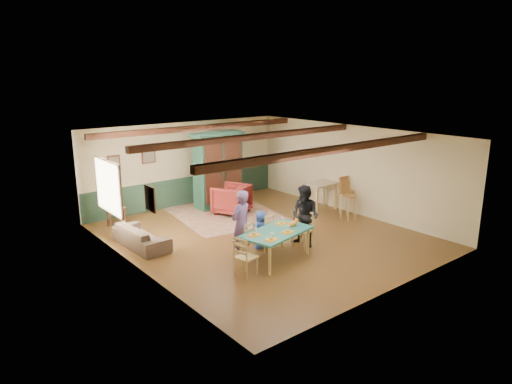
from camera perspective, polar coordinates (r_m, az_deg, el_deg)
floor at (r=12.19m, az=1.00°, el=-5.51°), size 8.00×8.00×0.00m
wall_back at (r=15.03m, az=-8.77°, el=3.52°), size 7.00×0.02×2.70m
wall_left at (r=10.01m, az=-14.60°, el=-2.36°), size 0.02×8.00×2.70m
wall_right at (r=14.24m, az=11.95°, el=2.76°), size 0.02×8.00×2.70m
ceiling at (r=11.55m, az=1.06°, el=7.18°), size 7.00×8.00×0.02m
wainscot_back at (r=15.20m, az=-8.60°, el=0.17°), size 6.95×0.03×0.90m
ceiling_beam_front at (r=9.92m, az=9.60°, el=5.23°), size 6.95×0.16×0.16m
ceiling_beam_mid at (r=11.87m, az=-0.19°, el=6.94°), size 6.95×0.16×0.16m
ceiling_beam_back at (r=13.99m, az=-6.89°, el=7.99°), size 6.95×0.16×0.16m
window_left at (r=11.50m, az=-18.03°, el=0.60°), size 0.06×1.60×1.30m
picture_left_wall at (r=9.39m, az=-13.08°, el=-0.84°), size 0.04×0.42×0.52m
picture_back_a at (r=14.33m, az=-13.29°, el=4.59°), size 0.45×0.04×0.55m
picture_back_b at (r=13.93m, az=-17.33°, el=3.41°), size 0.38×0.04×0.48m
dining_table at (r=10.55m, az=2.57°, el=-6.74°), size 1.85×1.28×0.70m
dining_chair_far_left at (r=10.64m, az=-1.58°, el=-6.01°), size 0.47×0.49×0.89m
dining_chair_far_right at (r=11.18m, az=0.94°, el=-4.96°), size 0.47×0.49×0.89m
dining_chair_end_left at (r=9.73m, az=-1.25°, el=-8.02°), size 0.49×0.47×0.89m
dining_chair_end_right at (r=11.36m, az=5.84°, el=-4.73°), size 0.49×0.47×0.89m
person_man at (r=10.56m, az=-1.91°, el=-4.07°), size 0.66×0.51×1.62m
person_woman at (r=11.33m, az=6.14°, el=-3.04°), size 0.73×0.86×1.55m
person_child at (r=11.22m, az=0.63°, el=-4.75°), size 0.52×0.39×0.94m
cat at (r=10.75m, az=4.65°, el=-3.89°), size 0.36×0.20×0.17m
place_setting_near_left at (r=9.89m, az=1.91°, el=-5.70°), size 0.43×0.36×0.11m
place_setting_near_center at (r=10.36m, az=3.96°, el=-4.78°), size 0.43×0.36×0.11m
place_setting_far_left at (r=10.16m, az=-0.21°, el=-5.12°), size 0.43×0.36×0.11m
place_setting_far_right at (r=10.94m, az=3.22°, el=-3.70°), size 0.43×0.36×0.11m
area_rug at (r=14.10m, az=-3.93°, el=-2.71°), size 3.32×3.79×0.01m
armoire at (r=14.67m, az=-4.77°, el=2.77°), size 1.72×0.74×2.40m
armchair at (r=14.01m, az=-3.08°, el=-0.90°), size 1.31×1.33×0.91m
sofa at (r=11.75m, az=-14.16°, el=-5.37°), size 0.79×1.86×0.54m
end_table at (r=13.34m, az=-17.06°, el=-3.04°), size 0.54×0.54×0.59m
table_lamp at (r=13.19m, az=-17.24°, el=-0.68°), size 0.31×0.31×0.54m
counter_table at (r=14.50m, az=8.09°, el=-0.56°), size 1.09×0.68×0.88m
bar_stool_left at (r=13.71m, az=11.52°, el=-1.01°), size 0.42×0.46×1.15m
bar_stool_right at (r=14.17m, az=11.37°, el=-0.48°), size 0.44×0.48×1.15m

